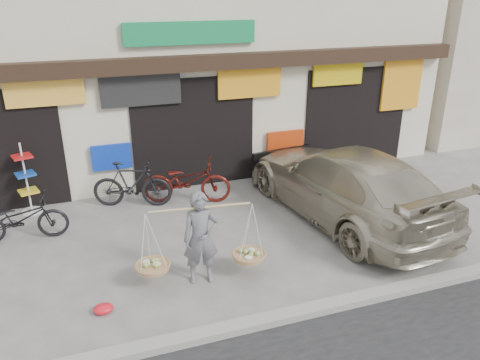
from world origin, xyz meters
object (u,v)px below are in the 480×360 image
object	(u,v)px
street_vendor	(201,242)
bike_1	(132,184)
bike_0	(20,219)
suv	(344,183)
bike_2	(187,181)
display_rack	(27,185)

from	to	relation	value
street_vendor	bike_1	distance (m)	3.44
bike_0	suv	size ratio (longest dim) A/B	0.32
bike_0	suv	xyz separation A→B (m)	(6.51, -1.11, 0.31)
street_vendor	suv	size ratio (longest dim) A/B	0.39
street_vendor	bike_2	xyz separation A→B (m)	(0.47, 3.16, -0.23)
street_vendor	bike_0	size ratio (longest dim) A/B	1.23
bike_2	suv	size ratio (longest dim) A/B	0.36
bike_1	suv	size ratio (longest dim) A/B	0.32
suv	bike_0	bearing A→B (deg)	-17.58
bike_0	display_rack	world-z (taller)	display_rack
bike_0	bike_1	xyz separation A→B (m)	(2.26, 0.86, 0.07)
street_vendor	bike_1	world-z (taller)	street_vendor
street_vendor	display_rack	distance (m)	4.77
bike_1	street_vendor	bearing A→B (deg)	-148.64
bike_2	suv	xyz separation A→B (m)	(3.03, -1.78, 0.24)
bike_1	display_rack	world-z (taller)	display_rack
bike_0	bike_2	xyz separation A→B (m)	(3.48, 0.68, 0.06)
suv	display_rack	bearing A→B (deg)	-28.28
street_vendor	suv	xyz separation A→B (m)	(3.51, 1.38, 0.02)
bike_2	display_rack	size ratio (longest dim) A/B	1.24
street_vendor	display_rack	bearing A→B (deg)	134.80
bike_1	bike_2	size ratio (longest dim) A/B	0.89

